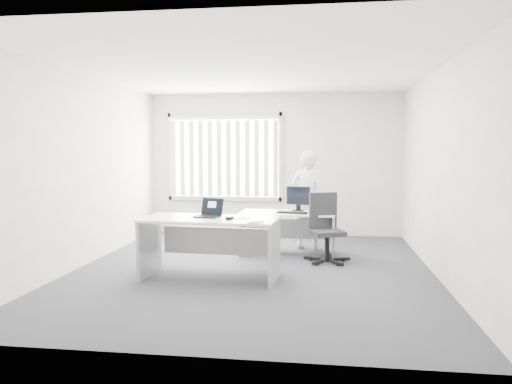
# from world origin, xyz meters

# --- Properties ---
(ground) EXTENTS (6.00, 6.00, 0.00)m
(ground) POSITION_xyz_m (0.00, 0.00, 0.00)
(ground) COLOR #45454B
(ground) RESTS_ON ground
(wall_back) EXTENTS (5.00, 0.02, 2.80)m
(wall_back) POSITION_xyz_m (0.00, 3.00, 1.40)
(wall_back) COLOR white
(wall_back) RESTS_ON ground
(wall_front) EXTENTS (5.00, 0.02, 2.80)m
(wall_front) POSITION_xyz_m (0.00, -3.00, 1.40)
(wall_front) COLOR white
(wall_front) RESTS_ON ground
(wall_left) EXTENTS (0.02, 6.00, 2.80)m
(wall_left) POSITION_xyz_m (-2.50, 0.00, 1.40)
(wall_left) COLOR white
(wall_left) RESTS_ON ground
(wall_right) EXTENTS (0.02, 6.00, 2.80)m
(wall_right) POSITION_xyz_m (2.50, 0.00, 1.40)
(wall_right) COLOR white
(wall_right) RESTS_ON ground
(ceiling) EXTENTS (5.00, 6.00, 0.02)m
(ceiling) POSITION_xyz_m (0.00, 0.00, 2.80)
(ceiling) COLOR white
(ceiling) RESTS_ON wall_back
(window) EXTENTS (2.32, 0.06, 1.76)m
(window) POSITION_xyz_m (-1.00, 2.96, 1.55)
(window) COLOR #B4B4AF
(window) RESTS_ON wall_back
(blinds) EXTENTS (2.20, 0.10, 1.50)m
(blinds) POSITION_xyz_m (-1.00, 2.90, 1.52)
(blinds) COLOR white
(blinds) RESTS_ON wall_back
(desk_near) EXTENTS (1.81, 0.93, 0.81)m
(desk_near) POSITION_xyz_m (-0.49, -0.51, 0.58)
(desk_near) COLOR white
(desk_near) RESTS_ON ground
(desk_far) EXTENTS (1.53, 0.74, 0.69)m
(desk_far) POSITION_xyz_m (0.41, 1.12, 0.50)
(desk_far) COLOR white
(desk_far) RESTS_ON ground
(office_chair) EXTENTS (0.76, 0.76, 1.04)m
(office_chair) POSITION_xyz_m (1.03, 0.67, 0.32)
(office_chair) COLOR black
(office_chair) RESTS_ON ground
(person) EXTENTS (0.72, 0.60, 1.70)m
(person) POSITION_xyz_m (0.72, 1.61, 0.85)
(person) COLOR silver
(person) RESTS_ON ground
(laptop) EXTENTS (0.39, 0.36, 0.25)m
(laptop) POSITION_xyz_m (-0.54, -0.47, 0.93)
(laptop) COLOR black
(laptop) RESTS_ON desk_near
(paper_sheet) EXTENTS (0.31, 0.25, 0.00)m
(paper_sheet) POSITION_xyz_m (-0.09, -0.56, 0.81)
(paper_sheet) COLOR white
(paper_sheet) RESTS_ON desk_near
(mouse) EXTENTS (0.09, 0.13, 0.05)m
(mouse) POSITION_xyz_m (-0.21, -0.63, 0.83)
(mouse) COLOR silver
(mouse) RESTS_ON paper_sheet
(booklet) EXTENTS (0.20, 0.23, 0.01)m
(booklet) POSITION_xyz_m (0.16, -0.85, 0.81)
(booklet) COLOR silver
(booklet) RESTS_ON desk_near
(keyboard) EXTENTS (0.49, 0.25, 0.02)m
(keyboard) POSITION_xyz_m (0.49, 0.98, 0.70)
(keyboard) COLOR black
(keyboard) RESTS_ON desk_far
(monitor) EXTENTS (0.42, 0.22, 0.40)m
(monitor) POSITION_xyz_m (0.57, 1.32, 0.89)
(monitor) COLOR black
(monitor) RESTS_ON desk_far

